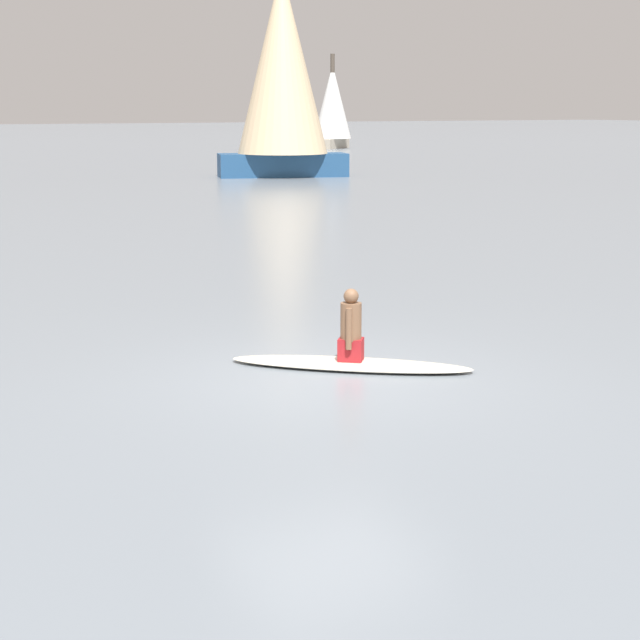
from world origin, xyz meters
TOP-DOWN VIEW (x-y plane):
  - ground_plane at (0.00, 0.00)m, footprint 400.00×400.00m
  - surfboard at (-0.50, -0.30)m, footprint 2.77×2.57m
  - person_paddler at (-0.50, -0.30)m, footprint 0.39×0.39m
  - sailboat_near_right at (-17.13, -33.16)m, footprint 6.36×5.44m
  - sailboat_center_horizon at (-37.09, -61.91)m, footprint 4.28×4.28m

SIDE VIEW (x-z plane):
  - ground_plane at x=0.00m, z-range 0.00..0.00m
  - surfboard at x=-0.50m, z-range 0.00..0.10m
  - person_paddler at x=-0.50m, z-range 0.05..0.97m
  - sailboat_center_horizon at x=-37.09m, z-range -0.25..7.18m
  - sailboat_near_right at x=-17.13m, z-range -0.37..10.40m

